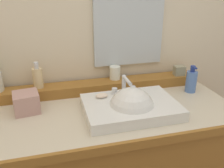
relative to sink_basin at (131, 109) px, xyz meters
name	(u,v)px	position (x,y,z in m)	size (l,w,h in m)	color
wall_back	(85,18)	(-0.15, 0.51, 0.41)	(3.48, 0.20, 2.58)	beige
back_ledge	(92,87)	(-0.15, 0.33, 0.01)	(1.43, 0.13, 0.06)	#966126
sink_basin	(131,109)	(0.00, 0.00, 0.00)	(0.50, 0.36, 0.27)	white
soap_bar	(102,96)	(-0.14, 0.11, 0.05)	(0.07, 0.04, 0.02)	beige
soap_dispenser	(38,77)	(-0.47, 0.33, 0.10)	(0.06, 0.06, 0.16)	beige
tumbler_cup	(115,73)	(0.01, 0.35, 0.08)	(0.07, 0.07, 0.09)	white
trinket_box	(179,71)	(0.45, 0.31, 0.07)	(0.07, 0.06, 0.06)	gray
lotion_bottle	(191,81)	(0.46, 0.17, 0.05)	(0.07, 0.07, 0.17)	#5175B9
tissue_box	(26,102)	(-0.54, 0.16, 0.03)	(0.13, 0.13, 0.11)	tan
mirror	(129,19)	(0.11, 0.40, 0.42)	(0.46, 0.02, 0.60)	silver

